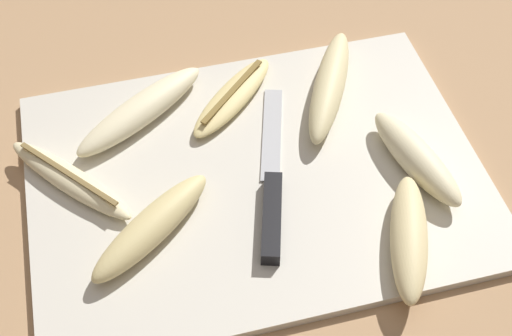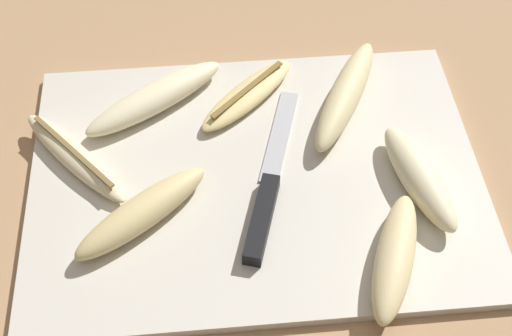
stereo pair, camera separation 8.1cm
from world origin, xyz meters
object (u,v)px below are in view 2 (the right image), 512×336
object	(u,v)px
banana_bright_far	(155,98)
banana_soft_right	(346,94)
banana_ripe_center	(395,257)
banana_pale_long	(419,178)
banana_spotted_left	(142,212)
banana_golden_short	(247,95)
knife	(263,201)
banana_cream_curved	(75,157)

from	to	relation	value
banana_bright_far	banana_soft_right	bearing A→B (deg)	-4.50
banana_ripe_center	banana_pale_long	xyz separation A→B (m)	(0.05, 0.10, 0.00)
banana_soft_right	banana_pale_long	distance (m)	0.15
banana_pale_long	banana_ripe_center	bearing A→B (deg)	-116.32
banana_spotted_left	banana_pale_long	distance (m)	0.31
banana_soft_right	banana_spotted_left	bearing A→B (deg)	-148.11
banana_bright_far	banana_golden_short	size ratio (longest dim) A/B	1.30
banana_pale_long	knife	bearing A→B (deg)	-176.97
banana_cream_curved	banana_spotted_left	bearing A→B (deg)	-48.84
banana_ripe_center	banana_pale_long	size ratio (longest dim) A/B	1.02
knife	banana_golden_short	distance (m)	0.16
knife	banana_pale_long	world-z (taller)	banana_pale_long
knife	banana_cream_curved	size ratio (longest dim) A/B	1.57
banana_ripe_center	banana_golden_short	xyz separation A→B (m)	(-0.13, 0.25, -0.01)
banana_pale_long	banana_golden_short	distance (m)	0.24
banana_cream_curved	banana_golden_short	distance (m)	0.22
knife	banana_spotted_left	size ratio (longest dim) A/B	1.58
banana_golden_short	banana_spotted_left	bearing A→B (deg)	-126.37
banana_bright_far	banana_spotted_left	size ratio (longest dim) A/B	1.16
knife	banana_spotted_left	world-z (taller)	banana_spotted_left
banana_spotted_left	banana_golden_short	bearing A→B (deg)	53.63
knife	banana_pale_long	bearing A→B (deg)	19.75
banana_cream_curved	banana_pale_long	xyz separation A→B (m)	(0.38, -0.07, 0.01)
knife	banana_ripe_center	xyz separation A→B (m)	(0.13, -0.09, 0.01)
banana_bright_far	banana_pale_long	distance (m)	0.33
banana_spotted_left	banana_pale_long	size ratio (longest dim) A/B	1.00
banana_ripe_center	banana_bright_far	bearing A→B (deg)	134.08
banana_ripe_center	banana_spotted_left	bearing A→B (deg)	162.75
knife	banana_golden_short	size ratio (longest dim) A/B	1.77
knife	banana_spotted_left	bearing A→B (deg)	-159.24
banana_bright_far	banana_ripe_center	distance (m)	0.35
banana_bright_far	banana_cream_curved	bearing A→B (deg)	-138.60
banana_pale_long	banana_golden_short	bearing A→B (deg)	139.31
banana_spotted_left	banana_soft_right	bearing A→B (deg)	31.89
banana_cream_curved	banana_soft_right	bearing A→B (deg)	11.02
banana_bright_far	banana_cream_curved	world-z (taller)	banana_bright_far
knife	banana_soft_right	xyz separation A→B (m)	(0.12, 0.14, 0.01)
banana_bright_far	banana_ripe_center	world-z (taller)	banana_ripe_center
banana_pale_long	banana_golden_short	xyz separation A→B (m)	(-0.18, 0.15, -0.01)
banana_bright_far	banana_golden_short	xyz separation A→B (m)	(0.11, 0.00, -0.01)
banana_spotted_left	banana_ripe_center	bearing A→B (deg)	-17.25
banana_soft_right	banana_ripe_center	bearing A→B (deg)	-87.29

